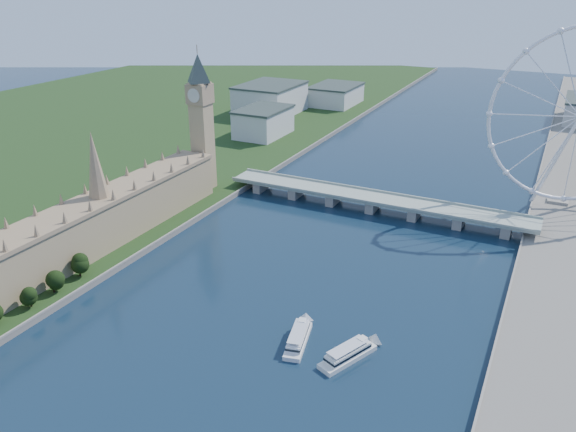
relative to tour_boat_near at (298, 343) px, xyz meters
The scene contains 6 objects.
parliament_range 152.79m from the tour_boat_near, 166.44° to the left, with size 24.00×200.00×70.00m.
big_ben 216.29m from the tour_boat_near, 135.76° to the left, with size 20.02×20.02×110.00m.
westminster_bridge 166.84m from the tour_boat_near, 96.70° to the left, with size 220.00×22.00×9.50m.
city_skyline 426.45m from the tour_boat_near, 87.34° to the left, with size 505.00×280.00×32.00m.
tour_boat_near is the anchor object (origin of this frame).
tour_boat_far 24.43m from the tour_boat_near, ahead, with size 8.32×32.43×7.19m, color silver, non-canonical shape.
Camera 1 is at (109.36, -57.07, 155.18)m, focal length 35.00 mm.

